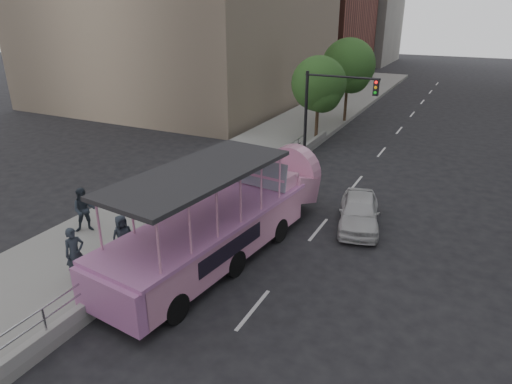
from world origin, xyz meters
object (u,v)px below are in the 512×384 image
at_px(duck_boat, 228,218).
at_px(pedestrian_mid, 84,210).
at_px(street_tree_near, 320,86).
at_px(pedestrian_near, 75,253).
at_px(parking_sign, 237,178).
at_px(street_tree_far, 349,68).
at_px(traffic_signal, 326,103).
at_px(car, 359,212).
at_px(pedestrian_far, 123,236).

bearing_deg(duck_boat, pedestrian_mid, -164.17).
height_order(pedestrian_mid, street_tree_near, street_tree_near).
relative_size(pedestrian_near, parking_sign, 0.63).
bearing_deg(street_tree_far, traffic_signal, -81.57).
relative_size(car, street_tree_far, 0.62).
height_order(duck_boat, car, duck_boat).
bearing_deg(street_tree_near, street_tree_far, 88.09).
height_order(duck_boat, street_tree_far, street_tree_far).
bearing_deg(car, street_tree_far, 94.21).
bearing_deg(duck_boat, car, 47.57).
height_order(car, street_tree_far, street_tree_far).
bearing_deg(duck_boat, pedestrian_far, -138.88).
distance_m(pedestrian_far, traffic_signal, 14.59).
height_order(pedestrian_mid, parking_sign, parking_sign).
relative_size(duck_boat, parking_sign, 3.95).
relative_size(car, street_tree_near, 0.70).
relative_size(pedestrian_far, street_tree_far, 0.25).
bearing_deg(traffic_signal, car, -61.31).
height_order(pedestrian_mid, street_tree_far, street_tree_far).
height_order(duck_boat, pedestrian_near, duck_boat).
bearing_deg(traffic_signal, street_tree_far, 98.43).
xyz_separation_m(pedestrian_mid, pedestrian_far, (2.73, -0.90, -0.10)).
distance_m(duck_boat, pedestrian_mid, 5.78).
bearing_deg(duck_boat, street_tree_far, 94.40).
relative_size(pedestrian_mid, parking_sign, 0.64).
height_order(street_tree_near, street_tree_far, street_tree_far).
height_order(parking_sign, street_tree_near, street_tree_near).
bearing_deg(car, pedestrian_mid, -162.15).
height_order(pedestrian_mid, pedestrian_far, pedestrian_mid).
height_order(car, pedestrian_far, pedestrian_far).
bearing_deg(parking_sign, duck_boat, -68.17).
xyz_separation_m(traffic_signal, street_tree_far, (-1.40, 9.43, 0.81)).
relative_size(traffic_signal, street_tree_far, 0.81).
xyz_separation_m(car, parking_sign, (-5.00, -1.36, 1.10)).
distance_m(duck_boat, traffic_signal, 11.88).
height_order(pedestrian_far, street_tree_near, street_tree_near).
bearing_deg(street_tree_near, pedestrian_near, -94.37).
xyz_separation_m(car, pedestrian_mid, (-9.41, -5.79, 0.52)).
relative_size(pedestrian_far, street_tree_near, 0.28).
distance_m(parking_sign, traffic_signal, 9.03).
bearing_deg(pedestrian_near, pedestrian_mid, 62.32).
height_order(duck_boat, parking_sign, duck_boat).
relative_size(pedestrian_mid, street_tree_far, 0.28).
xyz_separation_m(car, street_tree_near, (-5.68, 10.89, 3.14)).
height_order(pedestrian_far, street_tree_far, street_tree_far).
relative_size(pedestrian_near, street_tree_far, 0.28).
relative_size(pedestrian_far, traffic_signal, 0.31).
bearing_deg(pedestrian_far, street_tree_far, 23.07).
xyz_separation_m(pedestrian_near, traffic_signal, (3.07, 15.86, 2.31)).
bearing_deg(duck_boat, traffic_signal, 91.11).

